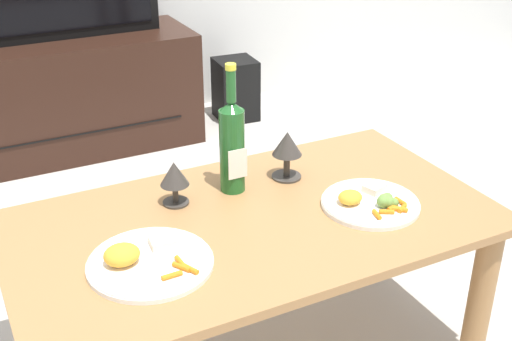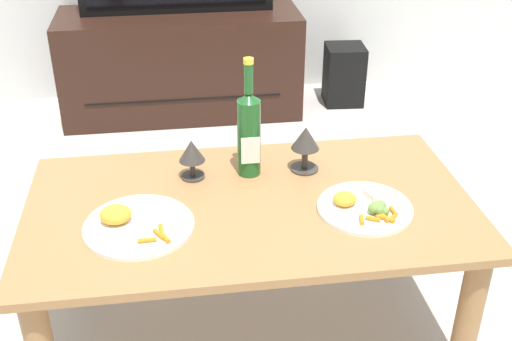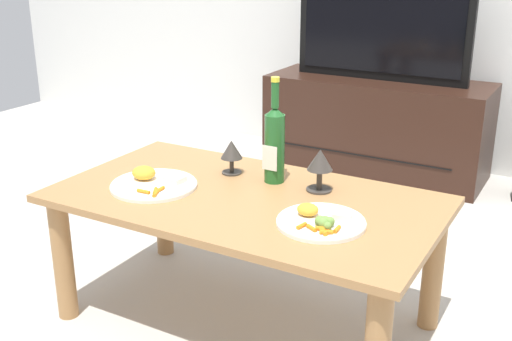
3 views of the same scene
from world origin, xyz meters
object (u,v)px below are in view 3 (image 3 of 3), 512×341
(wine_bottle, at_px, (275,142))
(dinner_plate_right, at_px, (321,221))
(dining_table, at_px, (245,218))
(tv_stand, at_px, (376,126))
(dinner_plate_left, at_px, (153,183))
(goblet_left, at_px, (231,151))
(goblet_right, at_px, (320,163))
(tv_screen, at_px, (382,29))

(wine_bottle, xyz_separation_m, dinner_plate_right, (0.29, -0.26, -0.13))
(dining_table, relative_size, dinner_plate_right, 4.77)
(dinner_plate_right, bearing_deg, tv_stand, 103.98)
(wine_bottle, height_order, dinner_plate_left, wine_bottle)
(goblet_left, distance_m, dinner_plate_left, 0.31)
(wine_bottle, xyz_separation_m, dinner_plate_left, (-0.34, -0.25, -0.13))
(goblet_right, relative_size, dinner_plate_left, 0.49)
(dining_table, xyz_separation_m, goblet_left, (-0.15, 0.17, 0.16))
(goblet_left, bearing_deg, dinner_plate_left, -123.52)
(tv_screen, xyz_separation_m, goblet_left, (-0.01, -1.56, -0.26))
(dining_table, relative_size, tv_stand, 1.02)
(dinner_plate_left, height_order, dinner_plate_right, dinner_plate_left)
(dinner_plate_right, bearing_deg, dining_table, 164.41)
(tv_stand, bearing_deg, tv_screen, -90.00)
(dining_table, xyz_separation_m, tv_screen, (-0.14, 1.72, 0.43))
(tv_stand, xyz_separation_m, dinner_plate_right, (0.45, -1.81, 0.22))
(tv_screen, xyz_separation_m, dinner_plate_left, (-0.18, -1.81, -0.34))
(dining_table, height_order, tv_stand, tv_stand)
(tv_stand, height_order, goblet_right, goblet_right)
(goblet_right, bearing_deg, dinner_plate_right, -64.82)
(dining_table, xyz_separation_m, dinner_plate_left, (-0.32, -0.08, 0.09))
(dining_table, height_order, dinner_plate_left, dinner_plate_left)
(goblet_left, xyz_separation_m, dinner_plate_left, (-0.16, -0.25, -0.07))
(dinner_plate_left, relative_size, dinner_plate_right, 1.11)
(tv_stand, distance_m, dinner_plate_left, 1.83)
(tv_stand, height_order, tv_screen, tv_screen)
(goblet_left, height_order, goblet_right, goblet_right)
(tv_screen, distance_m, goblet_left, 1.58)
(tv_stand, bearing_deg, goblet_right, -77.97)
(dining_table, distance_m, goblet_right, 0.31)
(dining_table, bearing_deg, tv_screen, 94.66)
(dinner_plate_left, bearing_deg, dinner_plate_right, -0.47)
(wine_bottle, distance_m, dinner_plate_right, 0.41)
(goblet_left, distance_m, goblet_right, 0.35)
(tv_stand, relative_size, goblet_left, 9.95)
(wine_bottle, distance_m, goblet_right, 0.18)
(tv_stand, bearing_deg, dinner_plate_left, -95.58)
(dining_table, height_order, tv_screen, tv_screen)
(tv_screen, relative_size, wine_bottle, 2.64)
(tv_screen, bearing_deg, dinner_plate_right, -76.00)
(tv_stand, distance_m, tv_screen, 0.55)
(goblet_left, bearing_deg, goblet_right, 0.00)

